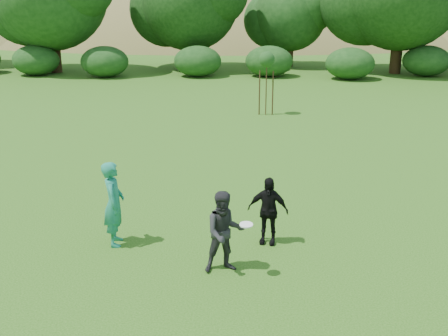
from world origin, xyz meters
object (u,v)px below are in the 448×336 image
object	(u,v)px
sapling	(267,61)
player_teal	(114,204)
player_grey	(225,232)
player_black	(268,211)

from	to	relation	value
sapling	player_teal	bearing A→B (deg)	-104.22
player_teal	player_grey	size ratio (longest dim) A/B	1.13
player_teal	player_grey	bearing A→B (deg)	-123.72
sapling	player_grey	bearing A→B (deg)	-93.64
player_teal	player_black	size ratio (longest dim) A/B	1.24
player_grey	player_black	distance (m)	1.64
player_black	sapling	distance (m)	13.62
player_grey	player_teal	bearing A→B (deg)	140.33
player_teal	player_black	bearing A→B (deg)	-95.67
sapling	player_black	bearing A→B (deg)	-90.27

